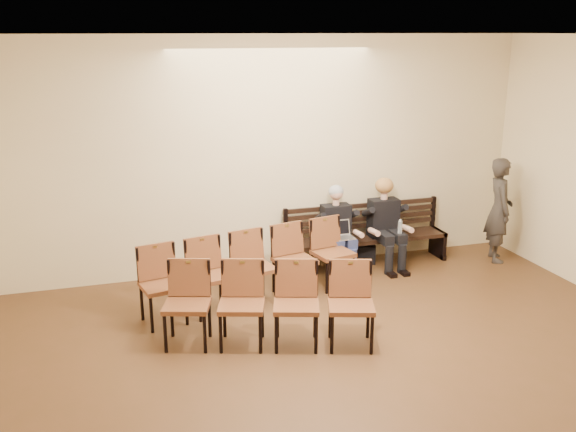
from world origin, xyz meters
The scene contains 10 objects.
room_walls centered at (0.00, 0.79, 2.54)m, with size 8.02×10.01×3.51m.
bench centered at (1.44, 4.65, 0.23)m, with size 2.60×0.90×0.45m, color black.
seated_man centered at (0.91, 4.53, 0.64)m, with size 0.53×0.74×1.28m, color black, non-canonical shape.
seated_woman centered at (1.70, 4.53, 0.65)m, with size 0.56×0.77×1.30m, color black, non-canonical shape.
laptop centered at (0.89, 4.30, 0.58)m, with size 0.35×0.27×0.25m, color silver.
water_bottle centered at (1.80, 4.26, 0.56)m, with size 0.07×0.07×0.22m, color silver.
bag centered at (1.42, 4.75, 0.15)m, with size 0.40×0.28×0.30m, color black.
passerby centered at (3.50, 4.22, 0.95)m, with size 0.70×0.46×1.91m, color #342F2B.
chair_row_front centered at (-0.61, 3.71, 0.49)m, with size 3.02×0.54×0.98m, color brown.
chair_row_back centered at (-0.74, 2.49, 0.50)m, with size 2.41×0.54×0.99m, color brown.
Camera 1 is at (-2.53, -4.07, 3.54)m, focal length 40.00 mm.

